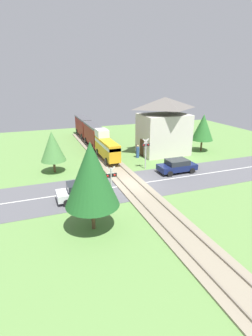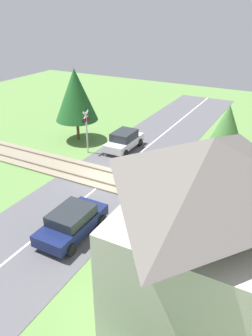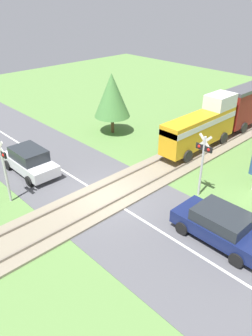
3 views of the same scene
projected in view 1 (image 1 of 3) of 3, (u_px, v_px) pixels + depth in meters
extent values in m
plane|color=#5B8442|center=(131.00, 185.00, 24.43)|extent=(60.00, 60.00, 0.00)
cube|color=#515156|center=(131.00, 185.00, 24.42)|extent=(48.00, 6.40, 0.02)
cube|color=silver|center=(131.00, 185.00, 24.42)|extent=(48.00, 0.12, 0.00)
cube|color=gray|center=(131.00, 184.00, 24.41)|extent=(2.80, 48.00, 0.12)
cube|color=slate|center=(124.00, 184.00, 24.13)|extent=(0.10, 48.00, 0.12)
cube|color=slate|center=(138.00, 182.00, 24.61)|extent=(0.10, 48.00, 0.12)
cube|color=gold|center=(107.00, 148.00, 30.78)|extent=(1.35, 6.16, 1.90)
cube|color=silver|center=(107.00, 144.00, 30.60)|extent=(1.37, 6.16, 0.36)
cube|color=silver|center=(102.00, 133.00, 32.16)|extent=(1.35, 1.97, 0.90)
cylinder|color=black|center=(106.00, 161.00, 29.11)|extent=(0.14, 0.76, 0.76)
cylinder|color=black|center=(118.00, 160.00, 29.59)|extent=(0.14, 0.76, 0.76)
cylinder|color=black|center=(97.00, 152.00, 32.59)|extent=(0.14, 0.76, 0.76)
cylinder|color=black|center=(108.00, 151.00, 33.07)|extent=(0.14, 0.76, 0.76)
cube|color=maroon|center=(93.00, 135.00, 36.64)|extent=(1.35, 6.52, 2.40)
cube|color=#47474C|center=(93.00, 125.00, 36.20)|extent=(1.41, 6.52, 0.24)
cylinder|color=black|center=(92.00, 147.00, 34.96)|extent=(0.14, 0.76, 0.76)
cylinder|color=black|center=(102.00, 146.00, 35.44)|extent=(0.14, 0.76, 0.76)
cylinder|color=black|center=(85.00, 140.00, 38.65)|extent=(0.14, 0.76, 0.76)
cylinder|color=black|center=(95.00, 139.00, 39.12)|extent=(0.14, 0.76, 0.76)
cube|color=maroon|center=(83.00, 126.00, 42.75)|extent=(1.35, 6.52, 2.40)
cube|color=#47474C|center=(83.00, 118.00, 42.31)|extent=(1.41, 6.52, 0.24)
cylinder|color=black|center=(82.00, 136.00, 41.07)|extent=(0.14, 0.76, 0.76)
cylinder|color=black|center=(91.00, 136.00, 41.55)|extent=(0.14, 0.76, 0.76)
cylinder|color=black|center=(77.00, 131.00, 44.76)|extent=(0.14, 0.76, 0.76)
cylinder|color=black|center=(85.00, 131.00, 45.23)|extent=(0.14, 0.76, 0.76)
cube|color=silver|center=(81.00, 193.00, 21.31)|extent=(3.89, 1.61, 0.59)
cube|color=#23282D|center=(81.00, 186.00, 21.11)|extent=(2.14, 1.48, 0.62)
cylinder|color=black|center=(94.00, 190.00, 22.54)|extent=(0.60, 0.18, 0.60)
cylinder|color=black|center=(99.00, 198.00, 21.12)|extent=(0.60, 0.18, 0.60)
cylinder|color=black|center=(64.00, 195.00, 21.70)|extent=(0.60, 0.18, 0.60)
cylinder|color=black|center=(67.00, 203.00, 20.28)|extent=(0.60, 0.18, 0.60)
cube|color=#141E4C|center=(177.00, 167.00, 27.39)|extent=(4.01, 1.79, 0.59)
cube|color=#23282D|center=(177.00, 162.00, 27.21)|extent=(2.20, 1.65, 0.52)
cylinder|color=black|center=(170.00, 174.00, 26.27)|extent=(0.60, 0.18, 0.60)
cylinder|color=black|center=(162.00, 168.00, 27.85)|extent=(0.60, 0.18, 0.60)
cylinder|color=black|center=(192.00, 171.00, 27.13)|extent=(0.60, 0.18, 0.60)
cylinder|color=black|center=(183.00, 166.00, 28.71)|extent=(0.60, 0.18, 0.60)
cylinder|color=#B7B7B7|center=(111.00, 188.00, 19.64)|extent=(0.12, 0.12, 3.27)
cube|color=black|center=(111.00, 175.00, 19.29)|extent=(0.90, 0.08, 0.28)
sphere|color=red|center=(107.00, 176.00, 19.20)|extent=(0.18, 0.18, 0.18)
sphere|color=red|center=(114.00, 175.00, 19.38)|extent=(0.18, 0.18, 0.18)
cube|color=silver|center=(111.00, 171.00, 19.18)|extent=(0.72, 0.04, 0.72)
cube|color=silver|center=(111.00, 171.00, 19.18)|extent=(0.72, 0.04, 0.72)
cylinder|color=#B7B7B7|center=(146.00, 154.00, 28.12)|extent=(0.12, 0.12, 3.27)
cube|color=black|center=(146.00, 145.00, 27.77)|extent=(0.90, 0.08, 0.28)
sphere|color=red|center=(148.00, 145.00, 27.86)|extent=(0.18, 0.18, 0.18)
sphere|color=red|center=(143.00, 145.00, 27.68)|extent=(0.18, 0.18, 0.18)
cube|color=silver|center=(146.00, 142.00, 27.66)|extent=(0.72, 0.04, 0.72)
cube|color=silver|center=(146.00, 142.00, 27.66)|extent=(0.72, 0.04, 0.72)
cube|color=beige|center=(163.00, 134.00, 33.46)|extent=(5.90, 4.46, 5.08)
pyramid|color=#5B5651|center=(165.00, 103.00, 32.15)|extent=(6.38, 4.81, 1.39)
cube|color=#472D1E|center=(142.00, 148.00, 32.97)|extent=(0.06, 1.10, 2.10)
cylinder|color=#2D4C8E|center=(138.00, 152.00, 32.34)|extent=(0.40, 0.40, 1.36)
sphere|color=tan|center=(138.00, 146.00, 32.08)|extent=(0.25, 0.25, 0.25)
cylinder|color=brown|center=(201.00, 145.00, 35.21)|extent=(0.24, 0.24, 1.52)
cone|color=#286628|center=(203.00, 127.00, 34.39)|extent=(2.83, 2.83, 3.39)
cylinder|color=brown|center=(54.00, 166.00, 27.46)|extent=(0.24, 0.24, 1.26)
cone|color=#477F3D|center=(52.00, 146.00, 26.73)|extent=(2.57, 2.57, 3.09)
cylinder|color=brown|center=(93.00, 217.00, 17.19)|extent=(0.24, 0.24, 1.75)
cone|color=#1E5623|center=(91.00, 174.00, 16.19)|extent=(3.50, 3.50, 4.20)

